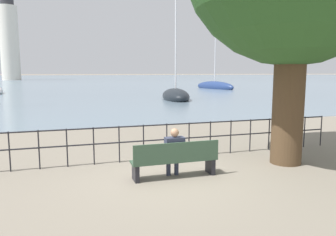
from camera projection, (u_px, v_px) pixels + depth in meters
name	position (u px, v px, depth m)	size (l,w,h in m)	color
ground_plane	(174.00, 177.00, 8.02)	(1000.00, 1000.00, 0.00)	gray
harbor_water	(67.00, 78.00, 156.61)	(600.00, 300.00, 0.01)	slate
park_bench	(175.00, 160.00, 7.89)	(2.13, 0.45, 0.90)	#334C38
seated_person_left	(174.00, 150.00, 7.94)	(0.47, 0.35, 1.21)	#2D3347
promenade_railing	(155.00, 136.00, 9.52)	(12.02, 0.04, 1.05)	black
sailboat_1	(176.00, 96.00, 30.70)	(3.24, 6.45, 9.80)	black
sailboat_2	(214.00, 86.00, 50.93)	(3.42, 8.97, 11.47)	navy
harbor_lighthouse	(9.00, 38.00, 107.19)	(5.88, 5.88, 29.21)	silver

